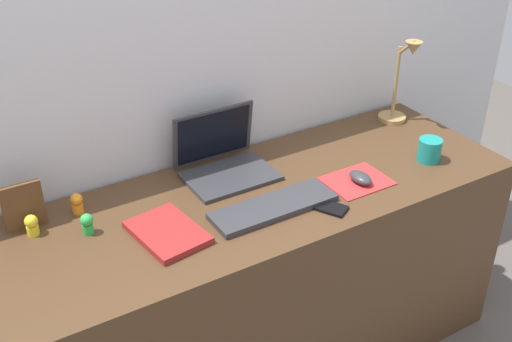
# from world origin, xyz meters

# --- Properties ---
(back_wall) EXTENTS (2.96, 0.05, 1.40)m
(back_wall) POSITION_xyz_m (0.00, 0.34, 0.70)
(back_wall) COLOR silver
(back_wall) RESTS_ON ground_plane
(desk) EXTENTS (1.76, 0.61, 0.74)m
(desk) POSITION_xyz_m (0.00, 0.00, 0.37)
(desk) COLOR #4C331E
(desk) RESTS_ON ground_plane
(laptop) EXTENTS (0.30, 0.24, 0.21)m
(laptop) POSITION_xyz_m (-0.03, 0.19, 0.79)
(laptop) COLOR #333338
(laptop) RESTS_ON desk
(keyboard) EXTENTS (0.41, 0.13, 0.02)m
(keyboard) POSITION_xyz_m (-0.01, -0.10, 0.75)
(keyboard) COLOR #333338
(keyboard) RESTS_ON desk
(mousepad) EXTENTS (0.21, 0.17, 0.00)m
(mousepad) POSITION_xyz_m (0.32, -0.10, 0.74)
(mousepad) COLOR red
(mousepad) RESTS_ON desk
(mouse) EXTENTS (0.06, 0.10, 0.03)m
(mouse) POSITION_xyz_m (0.32, -0.12, 0.76)
(mouse) COLOR #333338
(mouse) RESTS_ON mousepad
(cell_phone) EXTENTS (0.12, 0.14, 0.01)m
(cell_phone) POSITION_xyz_m (0.14, -0.18, 0.74)
(cell_phone) COLOR black
(cell_phone) RESTS_ON desk
(desk_lamp) EXTENTS (0.11, 0.15, 0.35)m
(desk_lamp) POSITION_xyz_m (0.74, 0.17, 0.90)
(desk_lamp) COLOR #A5844C
(desk_lamp) RESTS_ON desk
(notebook_pad) EXTENTS (0.20, 0.26, 0.02)m
(notebook_pad) POSITION_xyz_m (-0.35, -0.05, 0.75)
(notebook_pad) COLOR maroon
(notebook_pad) RESTS_ON desk
(picture_frame) EXTENTS (0.12, 0.02, 0.15)m
(picture_frame) POSITION_xyz_m (-0.69, 0.20, 0.81)
(picture_frame) COLOR brown
(picture_frame) RESTS_ON desk
(coffee_mug) EXTENTS (0.08, 0.08, 0.08)m
(coffee_mug) POSITION_xyz_m (0.63, -0.12, 0.78)
(coffee_mug) COLOR teal
(coffee_mug) RESTS_ON desk
(toy_figurine_green) EXTENTS (0.04, 0.04, 0.07)m
(toy_figurine_green) POSITION_xyz_m (-0.55, 0.08, 0.78)
(toy_figurine_green) COLOR green
(toy_figurine_green) RESTS_ON desk
(toy_figurine_yellow) EXTENTS (0.04, 0.04, 0.07)m
(toy_figurine_yellow) POSITION_xyz_m (-0.69, 0.15, 0.77)
(toy_figurine_yellow) COLOR yellow
(toy_figurine_yellow) RESTS_ON desk
(toy_figurine_orange) EXTENTS (0.04, 0.04, 0.07)m
(toy_figurine_orange) POSITION_xyz_m (-0.54, 0.20, 0.78)
(toy_figurine_orange) COLOR orange
(toy_figurine_orange) RESTS_ON desk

